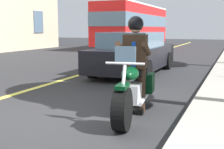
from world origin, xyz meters
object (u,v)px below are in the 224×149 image
bus_near (134,24)px  motorcycle_main (133,90)px  rider_main (135,56)px  car_silver (134,53)px

bus_near → motorcycle_main: bearing=18.2°
rider_main → car_silver: (-4.62, -1.56, -0.35)m
bus_near → car_silver: size_ratio=2.40×
rider_main → car_silver: bearing=-161.3°
motorcycle_main → bus_near: size_ratio=0.20×
bus_near → car_silver: (13.08, 4.28, -1.18)m
motorcycle_main → car_silver: (-4.81, -1.59, 0.24)m
car_silver → bus_near: bearing=-161.9°
rider_main → bus_near: 18.66m
bus_near → car_silver: bus_near is taller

